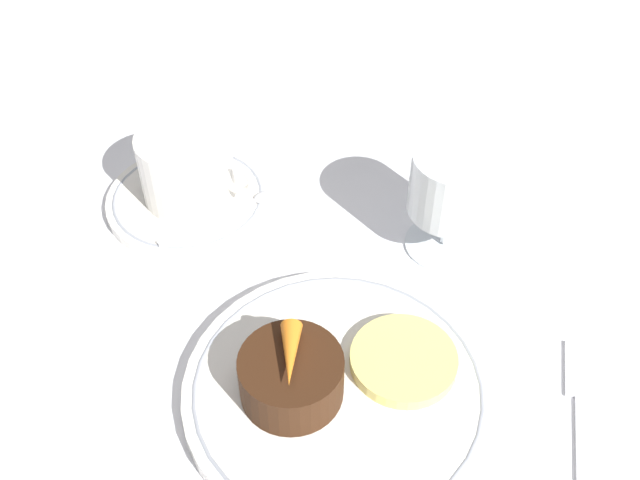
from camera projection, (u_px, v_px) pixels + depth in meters
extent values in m
plane|color=white|center=(310.00, 344.00, 0.58)|extent=(3.00, 3.00, 0.00)
cylinder|color=white|center=(337.00, 391.00, 0.54)|extent=(0.22, 0.22, 0.01)
torus|color=#999EA8|center=(337.00, 386.00, 0.54)|extent=(0.21, 0.21, 0.00)
cylinder|color=white|center=(189.00, 200.00, 0.69)|extent=(0.15, 0.15, 0.01)
torus|color=#999EA8|center=(188.00, 197.00, 0.69)|extent=(0.14, 0.14, 0.00)
cylinder|color=white|center=(186.00, 166.00, 0.66)|extent=(0.08, 0.08, 0.06)
cylinder|color=#331E0F|center=(186.00, 162.00, 0.66)|extent=(0.07, 0.07, 0.05)
torus|color=white|center=(237.00, 178.00, 0.65)|extent=(0.04, 0.01, 0.04)
cube|color=silver|center=(208.00, 222.00, 0.66)|extent=(0.06, 0.08, 0.00)
ellipsoid|color=silver|center=(265.00, 197.00, 0.68)|extent=(0.02, 0.03, 0.00)
cylinder|color=silver|center=(444.00, 243.00, 0.65)|extent=(0.07, 0.07, 0.01)
cylinder|color=silver|center=(447.00, 225.00, 0.64)|extent=(0.01, 0.01, 0.04)
cylinder|color=silver|center=(454.00, 183.00, 0.60)|extent=(0.07, 0.07, 0.06)
cylinder|color=#5B0F1E|center=(453.00, 193.00, 0.61)|extent=(0.06, 0.06, 0.03)
cube|color=silver|center=(580.00, 369.00, 0.56)|extent=(0.03, 0.05, 0.01)
cylinder|color=#381E0F|center=(291.00, 377.00, 0.52)|extent=(0.07, 0.07, 0.04)
cone|color=orange|center=(290.00, 354.00, 0.50)|extent=(0.03, 0.05, 0.02)
cylinder|color=#EFE075|center=(402.00, 364.00, 0.54)|extent=(0.08, 0.08, 0.01)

